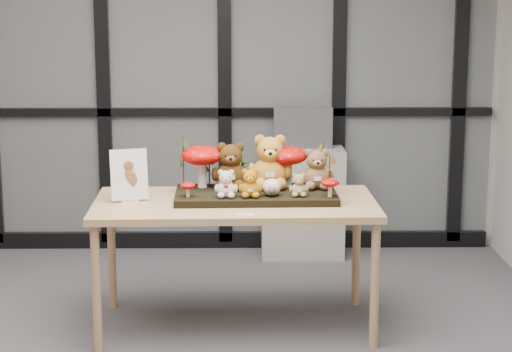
{
  "coord_description": "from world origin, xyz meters",
  "views": [
    {
      "loc": [
        0.6,
        -4.4,
        1.99
      ],
      "look_at": [
        0.66,
        0.75,
        0.92
      ],
      "focal_mm": 65.0,
      "sensor_mm": 36.0,
      "label": 1
    }
  ],
  "objects_px": {
    "bear_white_bow": "(226,182)",
    "cabinet": "(303,203)",
    "mushroom_back_right": "(288,164)",
    "bear_tan_back": "(317,167)",
    "sign_holder": "(129,177)",
    "bear_brown_medium": "(231,163)",
    "bear_pooh_yellow": "(270,158)",
    "bear_beige_small": "(299,183)",
    "mushroom_front_left": "(188,189)",
    "mushroom_back_left": "(202,165)",
    "diorama_tray": "(256,195)",
    "plush_cream_hedgehog": "(272,186)",
    "monitor": "(303,128)",
    "mushroom_front_right": "(330,187)",
    "bear_small_yellow": "(250,181)",
    "display_table": "(235,212)"
  },
  "relations": [
    {
      "from": "bear_brown_medium",
      "to": "bear_pooh_yellow",
      "type": "bearing_deg",
      "value": 4.57
    },
    {
      "from": "bear_small_yellow",
      "to": "mushroom_back_right",
      "type": "bearing_deg",
      "value": 50.69
    },
    {
      "from": "bear_white_bow",
      "to": "mushroom_front_right",
      "type": "distance_m",
      "value": 0.59
    },
    {
      "from": "plush_cream_hedgehog",
      "to": "cabinet",
      "type": "height_order",
      "value": "plush_cream_hedgehog"
    },
    {
      "from": "mushroom_front_right",
      "to": "sign_holder",
      "type": "xyz_separation_m",
      "value": [
        -1.15,
        0.08,
        0.04
      ]
    },
    {
      "from": "bear_beige_small",
      "to": "monitor",
      "type": "bearing_deg",
      "value": 84.27
    },
    {
      "from": "plush_cream_hedgehog",
      "to": "monitor",
      "type": "distance_m",
      "value": 1.55
    },
    {
      "from": "plush_cream_hedgehog",
      "to": "cabinet",
      "type": "distance_m",
      "value": 1.59
    },
    {
      "from": "bear_white_bow",
      "to": "bear_beige_small",
      "type": "bearing_deg",
      "value": 1.38
    },
    {
      "from": "cabinet",
      "to": "bear_pooh_yellow",
      "type": "bearing_deg",
      "value": -102.21
    },
    {
      "from": "bear_pooh_yellow",
      "to": "monitor",
      "type": "distance_m",
      "value": 1.33
    },
    {
      "from": "sign_holder",
      "to": "mushroom_front_right",
      "type": "bearing_deg",
      "value": -19.67
    },
    {
      "from": "bear_pooh_yellow",
      "to": "bear_white_bow",
      "type": "xyz_separation_m",
      "value": [
        -0.25,
        -0.26,
        -0.09
      ]
    },
    {
      "from": "mushroom_front_right",
      "to": "mushroom_back_right",
      "type": "bearing_deg",
      "value": 128.46
    },
    {
      "from": "display_table",
      "to": "bear_small_yellow",
      "type": "relative_size",
      "value": 9.15
    },
    {
      "from": "mushroom_front_left",
      "to": "bear_small_yellow",
      "type": "bearing_deg",
      "value": 0.03
    },
    {
      "from": "diorama_tray",
      "to": "monitor",
      "type": "relative_size",
      "value": 2.18
    },
    {
      "from": "bear_tan_back",
      "to": "mushroom_back_left",
      "type": "distance_m",
      "value": 0.68
    },
    {
      "from": "mushroom_back_right",
      "to": "mushroom_front_left",
      "type": "bearing_deg",
      "value": -153.71
    },
    {
      "from": "bear_beige_small",
      "to": "mushroom_front_left",
      "type": "xyz_separation_m",
      "value": [
        -0.63,
        -0.02,
        -0.03
      ]
    },
    {
      "from": "mushroom_back_right",
      "to": "sign_holder",
      "type": "bearing_deg",
      "value": -167.02
    },
    {
      "from": "bear_small_yellow",
      "to": "display_table",
      "type": "bearing_deg",
      "value": 140.82
    },
    {
      "from": "bear_brown_medium",
      "to": "mushroom_front_right",
      "type": "relative_size",
      "value": 2.59
    },
    {
      "from": "mushroom_front_left",
      "to": "mushroom_back_right",
      "type": "bearing_deg",
      "value": 26.29
    },
    {
      "from": "bear_small_yellow",
      "to": "mushroom_back_right",
      "type": "distance_m",
      "value": 0.36
    },
    {
      "from": "diorama_tray",
      "to": "cabinet",
      "type": "height_order",
      "value": "cabinet"
    },
    {
      "from": "mushroom_back_left",
      "to": "bear_pooh_yellow",
      "type": "bearing_deg",
      "value": -0.54
    },
    {
      "from": "mushroom_back_right",
      "to": "mushroom_front_right",
      "type": "height_order",
      "value": "mushroom_back_right"
    },
    {
      "from": "bear_brown_medium",
      "to": "bear_tan_back",
      "type": "height_order",
      "value": "bear_brown_medium"
    },
    {
      "from": "bear_brown_medium",
      "to": "diorama_tray",
      "type": "bearing_deg",
      "value": -34.7
    },
    {
      "from": "bear_pooh_yellow",
      "to": "plush_cream_hedgehog",
      "type": "height_order",
      "value": "bear_pooh_yellow"
    },
    {
      "from": "bear_pooh_yellow",
      "to": "bear_tan_back",
      "type": "distance_m",
      "value": 0.28
    },
    {
      "from": "sign_holder",
      "to": "bear_brown_medium",
      "type": "bearing_deg",
      "value": -0.91
    },
    {
      "from": "diorama_tray",
      "to": "bear_brown_medium",
      "type": "relative_size",
      "value": 3.09
    },
    {
      "from": "display_table",
      "to": "bear_small_yellow",
      "type": "bearing_deg",
      "value": -39.18
    },
    {
      "from": "mushroom_back_right",
      "to": "cabinet",
      "type": "relative_size",
      "value": 0.33
    },
    {
      "from": "bear_white_bow",
      "to": "cabinet",
      "type": "bearing_deg",
      "value": 69.63
    },
    {
      "from": "mushroom_front_right",
      "to": "cabinet",
      "type": "height_order",
      "value": "mushroom_front_right"
    },
    {
      "from": "sign_holder",
      "to": "bear_tan_back",
      "type": "bearing_deg",
      "value": -8.1
    },
    {
      "from": "plush_cream_hedgehog",
      "to": "monitor",
      "type": "bearing_deg",
      "value": 78.48
    },
    {
      "from": "diorama_tray",
      "to": "bear_white_bow",
      "type": "distance_m",
      "value": 0.24
    },
    {
      "from": "bear_tan_back",
      "to": "mushroom_front_left",
      "type": "xyz_separation_m",
      "value": [
        -0.75,
        -0.22,
        -0.08
      ]
    },
    {
      "from": "bear_small_yellow",
      "to": "mushroom_front_right",
      "type": "height_order",
      "value": "bear_small_yellow"
    },
    {
      "from": "diorama_tray",
      "to": "bear_brown_medium",
      "type": "bearing_deg",
      "value": 145.3
    },
    {
      "from": "bear_brown_medium",
      "to": "bear_white_bow",
      "type": "xyz_separation_m",
      "value": [
        -0.02,
        -0.23,
        -0.06
      ]
    },
    {
      "from": "bear_tan_back",
      "to": "monitor",
      "type": "height_order",
      "value": "monitor"
    },
    {
      "from": "bear_tan_back",
      "to": "monitor",
      "type": "relative_size",
      "value": 0.61
    },
    {
      "from": "bear_tan_back",
      "to": "bear_beige_small",
      "type": "relative_size",
      "value": 1.77
    },
    {
      "from": "bear_tan_back",
      "to": "bear_white_bow",
      "type": "xyz_separation_m",
      "value": [
        -0.53,
        -0.23,
        -0.04
      ]
    },
    {
      "from": "bear_tan_back",
      "to": "sign_holder",
      "type": "bearing_deg",
      "value": -173.54
    }
  ]
}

